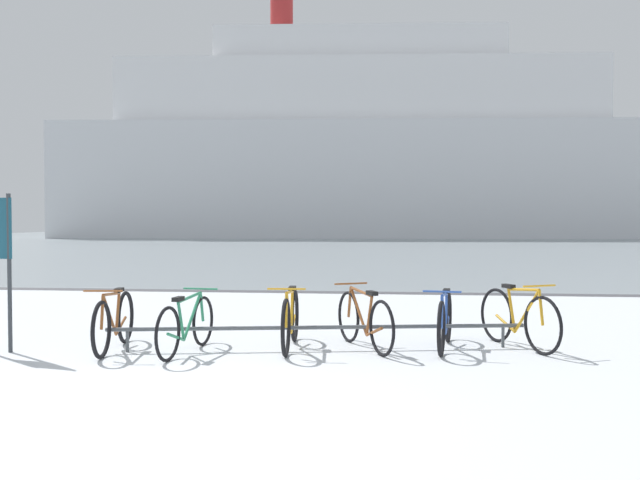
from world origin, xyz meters
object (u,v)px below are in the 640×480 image
(bicycle_0, at_px, (114,322))
(ferry_ship, at_px, (369,153))
(bicycle_4, at_px, (445,321))
(bicycle_3, at_px, (364,320))
(bicycle_2, at_px, (290,320))
(bicycle_5, at_px, (519,318))
(bicycle_1, at_px, (187,325))

(bicycle_0, bearing_deg, ferry_ship, 88.65)
(bicycle_4, bearing_deg, bicycle_3, -174.24)
(bicycle_2, bearing_deg, bicycle_5, 6.77)
(bicycle_0, xyz_separation_m, ferry_ship, (1.23, 52.48, 6.90))
(bicycle_5, bearing_deg, bicycle_0, -172.20)
(bicycle_2, xyz_separation_m, bicycle_3, (0.92, 0.09, -0.00))
(bicycle_2, relative_size, bicycle_3, 1.12)
(bicycle_5, relative_size, ferry_ship, 0.03)
(bicycle_4, relative_size, ferry_ship, 0.03)
(bicycle_3, relative_size, bicycle_5, 1.01)
(bicycle_2, xyz_separation_m, bicycle_4, (1.94, 0.20, -0.01))
(bicycle_0, height_order, bicycle_5, bicycle_5)
(bicycle_3, bearing_deg, bicycle_2, -174.20)
(bicycle_2, bearing_deg, bicycle_4, 5.78)
(bicycle_3, relative_size, ferry_ship, 0.03)
(bicycle_5, distance_m, ferry_ship, 52.39)
(ferry_ship, bearing_deg, bicycle_2, -88.97)
(bicycle_2, distance_m, bicycle_3, 0.93)
(bicycle_1, xyz_separation_m, bicycle_4, (3.15, 0.62, 0.01))
(bicycle_5, bearing_deg, bicycle_1, -169.46)
(bicycle_5, bearing_deg, bicycle_2, -173.23)
(bicycle_3, relative_size, bicycle_4, 0.94)
(bicycle_3, height_order, bicycle_4, bicycle_3)
(bicycle_1, relative_size, bicycle_4, 1.01)
(bicycle_2, xyz_separation_m, bicycle_5, (2.87, 0.34, 0.01))
(bicycle_4, xyz_separation_m, ferry_ship, (-2.87, 51.94, 6.91))
(bicycle_3, xyz_separation_m, ferry_ship, (-1.86, 52.04, 6.90))
(bicycle_1, xyz_separation_m, bicycle_5, (4.09, 0.76, 0.03))
(bicycle_1, bearing_deg, bicycle_2, 19.00)
(bicycle_2, height_order, bicycle_3, bicycle_2)
(bicycle_1, relative_size, bicycle_2, 0.97)
(bicycle_3, bearing_deg, bicycle_0, -171.85)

